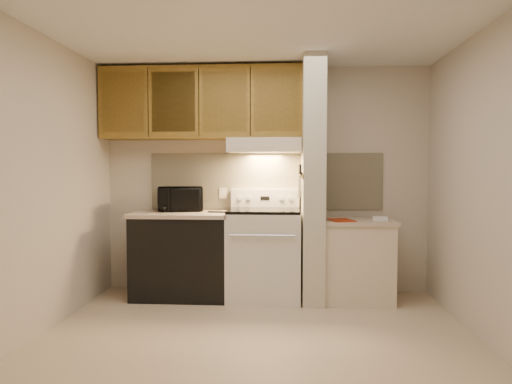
{
  "coord_description": "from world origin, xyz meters",
  "views": [
    {
      "loc": [
        0.22,
        -3.64,
        1.37
      ],
      "look_at": [
        -0.06,
        0.75,
        1.15
      ],
      "focal_mm": 32.0,
      "sensor_mm": 36.0,
      "label": 1
    }
  ],
  "objects": [
    {
      "name": "knife_handle_d",
      "position": [
        0.38,
        1.18,
        1.37
      ],
      "size": [
        0.02,
        0.02,
        0.1
      ],
      "primitive_type": "cylinder",
      "color": "black",
      "rests_on": "knife_strip"
    },
    {
      "name": "knife_blade_c",
      "position": [
        0.38,
        1.11,
        1.2
      ],
      "size": [
        0.01,
        0.04,
        0.2
      ],
      "primitive_type": "cube",
      "color": "silver",
      "rests_on": "knife_strip"
    },
    {
      "name": "cab_gap_c",
      "position": [
        -0.14,
        1.16,
        2.08
      ],
      "size": [
        0.01,
        0.01,
        0.73
      ],
      "primitive_type": "cube",
      "color": "black",
      "rests_on": "upper_cabinets"
    },
    {
      "name": "left_countertop",
      "position": [
        -0.88,
        1.17,
        0.89
      ],
      "size": [
        1.04,
        0.67,
        0.04
      ],
      "primitive_type": "cube",
      "color": "#C4AD99",
      "rests_on": "dishwasher_front"
    },
    {
      "name": "cab_gap_b",
      "position": [
        -0.69,
        1.16,
        2.08
      ],
      "size": [
        0.01,
        0.01,
        0.73
      ],
      "primitive_type": "cube",
      "color": "black",
      "rests_on": "upper_cabinets"
    },
    {
      "name": "knife_handle_a",
      "position": [
        0.38,
        0.95,
        1.37
      ],
      "size": [
        0.02,
        0.02,
        0.1
      ],
      "primitive_type": "cylinder",
      "color": "black",
      "rests_on": "knife_strip"
    },
    {
      "name": "pillar_trim",
      "position": [
        0.39,
        1.15,
        1.3
      ],
      "size": [
        0.01,
        0.7,
        0.04
      ],
      "primitive_type": "cube",
      "color": "olive",
      "rests_on": "partition_pillar"
    },
    {
      "name": "red_folder",
      "position": [
        0.79,
        1.0,
        0.85
      ],
      "size": [
        0.28,
        0.34,
        0.01
      ],
      "primitive_type": "cube",
      "rotation": [
        0.0,
        0.0,
        0.25
      ],
      "color": "#A12C0E",
      "rests_on": "right_countertop"
    },
    {
      "name": "range_hood",
      "position": [
        0.0,
        1.28,
        1.62
      ],
      "size": [
        0.78,
        0.44,
        0.15
      ],
      "primitive_type": "cube",
      "color": "beige",
      "rests_on": "upper_cabinets"
    },
    {
      "name": "dishwasher_front",
      "position": [
        -0.88,
        1.17,
        0.43
      ],
      "size": [
        1.0,
        0.63,
        0.87
      ],
      "primitive_type": "cube",
      "color": "black",
      "rests_on": "floor"
    },
    {
      "name": "teal_jar",
      "position": [
        -0.83,
        1.39,
        0.97
      ],
      "size": [
        0.13,
        0.13,
        0.11
      ],
      "primitive_type": "cylinder",
      "rotation": [
        0.0,
        0.0,
        0.29
      ],
      "color": "#25685B",
      "rests_on": "left_countertop"
    },
    {
      "name": "range_knob_right_outer",
      "position": [
        0.28,
        1.4,
        1.05
      ],
      "size": [
        0.05,
        0.02,
        0.05
      ],
      "primitive_type": "cylinder",
      "rotation": [
        1.57,
        0.0,
        0.0
      ],
      "color": "silver",
      "rests_on": "range_backguard"
    },
    {
      "name": "cab_door_b",
      "position": [
        -0.96,
        1.17,
        2.08
      ],
      "size": [
        0.46,
        0.01,
        0.63
      ],
      "primitive_type": "cube",
      "color": "olive",
      "rests_on": "upper_cabinets"
    },
    {
      "name": "range_display",
      "position": [
        0.0,
        1.4,
        1.05
      ],
      "size": [
        0.1,
        0.01,
        0.04
      ],
      "primitive_type": "cube",
      "color": "black",
      "rests_on": "range_backguard"
    },
    {
      "name": "range_backguard",
      "position": [
        0.0,
        1.44,
        1.05
      ],
      "size": [
        0.76,
        0.08,
        0.2
      ],
      "primitive_type": "cube",
      "color": "silver",
      "rests_on": "range_body"
    },
    {
      "name": "spoon_rest",
      "position": [
        -0.48,
        1.15,
        0.92
      ],
      "size": [
        0.23,
        0.12,
        0.02
      ],
      "primitive_type": "cube",
      "rotation": [
        0.0,
        0.0,
        -0.22
      ],
      "color": "black",
      "rests_on": "left_countertop"
    },
    {
      "name": "oven_mitt",
      "position": [
        0.38,
        1.32,
        1.19
      ],
      "size": [
        0.03,
        0.1,
        0.23
      ],
      "primitive_type": "cube",
      "color": "gray",
      "rests_on": "partition_pillar"
    },
    {
      "name": "ceiling",
      "position": [
        0.0,
        0.0,
        2.5
      ],
      "size": [
        3.6,
        3.6,
        0.0
      ],
      "primitive_type": "plane",
      "rotation": [
        3.14,
        0.0,
        0.0
      ],
      "color": "white",
      "rests_on": "wall_back"
    },
    {
      "name": "partition_pillar",
      "position": [
        0.51,
        1.15,
        1.25
      ],
      "size": [
        0.22,
        0.7,
        2.5
      ],
      "primitive_type": "cube",
      "color": "beige",
      "rests_on": "floor"
    },
    {
      "name": "right_countertop",
      "position": [
        0.97,
        1.15,
        0.83
      ],
      "size": [
        0.74,
        0.64,
        0.04
      ],
      "primitive_type": "cube",
      "color": "#C4AD99",
      "rests_on": "right_cab_base"
    },
    {
      "name": "knife_strip",
      "position": [
        0.39,
        1.1,
        1.32
      ],
      "size": [
        0.02,
        0.42,
        0.04
      ],
      "primitive_type": "cube",
      "color": "black",
      "rests_on": "partition_pillar"
    },
    {
      "name": "cab_door_d",
      "position": [
        0.13,
        1.17,
        2.08
      ],
      "size": [
        0.46,
        0.01,
        0.63
      ],
      "primitive_type": "cube",
      "color": "olive",
      "rests_on": "upper_cabinets"
    },
    {
      "name": "knife_handle_c",
      "position": [
        0.38,
        1.11,
        1.37
      ],
      "size": [
        0.02,
        0.02,
        0.1
      ],
      "primitive_type": "cylinder",
      "color": "black",
      "rests_on": "knife_strip"
    },
    {
      "name": "cab_gap_a",
      "position": [
        -1.23,
        1.16,
        2.08
      ],
      "size": [
        0.01,
        0.01,
        0.73
      ],
      "primitive_type": "cube",
      "color": "black",
      "rests_on": "upper_cabinets"
    },
    {
      "name": "outlet",
      "position": [
        -0.48,
        1.48,
        1.1
      ],
      "size": [
        0.08,
        0.01,
        0.12
      ],
      "primitive_type": "cube",
      "color": "beige",
      "rests_on": "backsplash"
    },
    {
      "name": "knife_blade_e",
      "position": [
        0.38,
        1.26,
        1.21
      ],
      "size": [
        0.01,
        0.04,
        0.18
      ],
      "primitive_type": "cube",
      "color": "silver",
      "rests_on": "knife_strip"
    },
    {
      "name": "oven_handle",
      "position": [
        0.0,
        0.8,
        0.72
      ],
      "size": [
        0.65,
        0.02,
        0.02
      ],
      "primitive_type": "cylinder",
      "rotation": [
        0.0,
        1.57,
        0.0
      ],
      "color": "silver",
      "rests_on": "range_body"
    },
    {
      "name": "right_cab_base",
      "position": [
        0.97,
        1.15,
        0.4
      ],
      "size": [
        0.7,
        0.6,
        0.81
      ],
      "primitive_type": "cube",
      "color": "beige",
      "rests_on": "floor"
    },
    {
      "name": "cooktop",
      "position": [
        0.0,
        1.16,
        0.94
      ],
      "size": [
        0.74,
        0.64,
        0.03
      ],
      "primitive_type": "cube",
      "color": "black",
      "rests_on": "range_body"
    },
    {
      "name": "microwave",
      "position": [
        -0.93,
        1.31,
        1.04
      ],
      "size": [
        0.54,
        0.43,
        0.27
      ],
      "primitive_type": "imported",
      "rotation": [
        0.0,
        0.0,
        0.24
      ],
      "color": "black",
      "rests_on": "left_countertop"
    },
    {
      "name": "upper_cabinets",
      "position": [
        -0.69,
        1.32,
        2.08
      ],
      "size": [
        2.18,
        0.33,
        0.77
      ],
      "primitive_type": "cube",
      "color": "olive",
      "rests_on": "wall_back"
    },
    {
      "name": "range_body",
      "position": [
        0.0,
        1.16,
        0.46
      ],
      "size": [
        0.76,
        0.65,
        0.92
      ],
      "primitive_type": "cube",
      "color": "silver",
      "rests_on": "floor"
    },
    {
      "name": "cab_door_a",
      "position": [
        -1.51,
        1.17,
        2.08
      ],
      "size": [
        0.46,
        0.01,
        0.63
      ],
      "primitive_type": "cube",
      "color": "olive",
      "rests_on": "upper_cabinets"
    },
    {
      "name": "floor",
      "position": [
        0.0,
        0.0,
        0.0
      ],
      "size": [
        3.6,
        3.6,
        0.0
      ],
      "primitive_type": "plane",
      "color": "#C9B294",
      "rests_on": "ground"
    },
    {
      "name": "white_box",
      "position": [
        1.19,
        1.05,
        0.87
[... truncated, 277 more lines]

